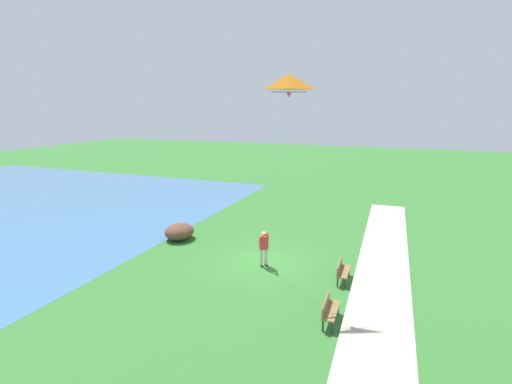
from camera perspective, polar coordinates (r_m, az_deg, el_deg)
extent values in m
plane|color=#33702D|center=(19.02, 1.14, -10.60)|extent=(120.00, 120.00, 0.00)
cube|color=#B7AD99|center=(16.21, 18.09, -15.55)|extent=(3.43, 32.06, 0.02)
cube|color=#232328|center=(18.70, 1.53, -10.92)|extent=(0.24, 0.25, 0.06)
cylinder|color=beige|center=(18.56, 1.51, -9.71)|extent=(0.14, 0.14, 0.82)
cube|color=#232328|center=(18.62, 0.83, -11.02)|extent=(0.24, 0.25, 0.06)
cylinder|color=beige|center=(18.47, 0.81, -9.81)|extent=(0.14, 0.14, 0.82)
cube|color=red|center=(18.26, 1.17, -7.69)|extent=(0.44, 0.43, 0.60)
sphere|color=beige|center=(18.10, 1.18, -6.33)|extent=(0.22, 0.22, 0.22)
ellipsoid|color=tan|center=(18.10, 1.16, -6.20)|extent=(0.32, 0.32, 0.13)
cylinder|color=red|center=(17.94, 1.70, -6.54)|extent=(0.22, 0.56, 0.43)
cylinder|color=red|center=(17.88, 1.18, -6.60)|extent=(0.56, 0.26, 0.43)
sphere|color=beige|center=(17.73, 1.64, -6.33)|extent=(0.10, 0.10, 0.10)
pyramid|color=orange|center=(15.11, 4.88, 15.78)|extent=(1.51, 1.06, 0.62)
cone|color=#E02D9E|center=(14.84, 4.97, 14.32)|extent=(0.26, 0.26, 0.22)
cylinder|color=black|center=(14.85, 4.98, 14.75)|extent=(1.24, 0.56, 0.02)
cylinder|color=silver|center=(16.02, 3.13, 2.98)|extent=(1.44, 1.59, 6.16)
cube|color=olive|center=(17.45, 13.03, -11.54)|extent=(0.49, 1.51, 0.05)
cube|color=olive|center=(17.38, 12.43, -10.80)|extent=(0.09, 1.50, 0.40)
cube|color=#2D2D33|center=(18.14, 13.77, -11.40)|extent=(0.06, 0.06, 0.45)
cube|color=#2D2D33|center=(18.17, 12.75, -11.30)|extent=(0.06, 0.06, 0.45)
cube|color=#2D2D33|center=(16.92, 13.25, -13.18)|extent=(0.06, 0.06, 0.45)
cube|color=#2D2D33|center=(16.96, 12.15, -13.07)|extent=(0.06, 0.06, 0.45)
cube|color=olive|center=(14.34, 11.21, -17.06)|extent=(0.49, 1.51, 0.05)
cube|color=olive|center=(14.25, 10.46, -16.18)|extent=(0.09, 1.50, 0.40)
cube|color=#2D2D33|center=(15.01, 12.21, -16.64)|extent=(0.06, 0.06, 0.45)
cube|color=#2D2D33|center=(15.05, 10.95, -16.51)|extent=(0.06, 0.06, 0.45)
cube|color=#2D2D33|center=(13.86, 11.40, -19.27)|extent=(0.06, 0.06, 0.45)
cube|color=#2D2D33|center=(13.90, 10.02, -19.11)|extent=(0.06, 0.06, 0.45)
ellipsoid|color=brown|center=(22.53, -11.43, -5.85)|extent=(1.60, 1.84, 0.92)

